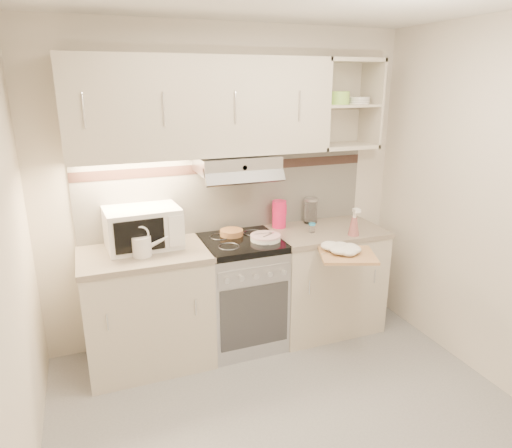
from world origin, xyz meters
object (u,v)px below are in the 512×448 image
at_px(microwave, 143,227).
at_px(watering_can, 143,245).
at_px(cutting_board, 347,255).
at_px(spray_bottle, 354,224).
at_px(electric_range, 242,292).
at_px(pink_pitcher, 279,214).
at_px(glass_jar, 311,211).
at_px(plate_stack, 265,237).

relative_size(microwave, watering_can, 2.12).
xyz_separation_m(microwave, cutting_board, (1.36, -0.64, -0.18)).
bearing_deg(watering_can, spray_bottle, 5.75).
bearing_deg(spray_bottle, electric_range, 173.16).
bearing_deg(cutting_board, pink_pitcher, 129.20).
distance_m(electric_range, cutting_board, 0.92).
bearing_deg(spray_bottle, watering_can, -177.47).
xyz_separation_m(glass_jar, spray_bottle, (0.17, -0.42, -0.02)).
height_order(watering_can, pink_pitcher, pink_pitcher).
bearing_deg(plate_stack, spray_bottle, -11.14).
relative_size(electric_range, plate_stack, 3.84).
height_order(electric_range, cutting_board, electric_range).
distance_m(watering_can, glass_jar, 1.49).
distance_m(microwave, cutting_board, 1.51).
bearing_deg(microwave, glass_jar, -0.28).
relative_size(electric_range, watering_can, 3.46).
xyz_separation_m(microwave, glass_jar, (1.43, 0.08, -0.04)).
relative_size(watering_can, pink_pitcher, 1.13).
height_order(watering_can, plate_stack, watering_can).
relative_size(microwave, plate_stack, 2.35).
height_order(plate_stack, cutting_board, plate_stack).
bearing_deg(electric_range, watering_can, -173.68).
relative_size(electric_range, spray_bottle, 3.78).
relative_size(glass_jar, cutting_board, 0.57).
bearing_deg(spray_bottle, pink_pitcher, 146.83).
bearing_deg(pink_pitcher, cutting_board, -81.58).
bearing_deg(watering_can, electric_range, 16.84).
xyz_separation_m(glass_jar, cutting_board, (-0.07, -0.72, -0.14)).
bearing_deg(microwave, cutting_board, -28.65).
relative_size(microwave, cutting_board, 1.42).
bearing_deg(cutting_board, watering_can, -176.61).
xyz_separation_m(microwave, plate_stack, (0.90, -0.20, -0.13)).
distance_m(microwave, spray_bottle, 1.64).
distance_m(glass_jar, cutting_board, 0.74).
bearing_deg(watering_can, microwave, 92.19).
relative_size(pink_pitcher, glass_jar, 1.05).
bearing_deg(watering_can, plate_stack, 10.66).
xyz_separation_m(plate_stack, glass_jar, (0.53, 0.28, 0.09)).
bearing_deg(plate_stack, glass_jar, 27.77).
relative_size(electric_range, cutting_board, 2.32).
height_order(microwave, plate_stack, microwave).
bearing_deg(electric_range, plate_stack, -25.64).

